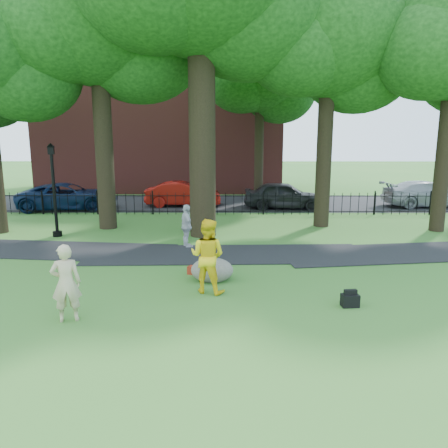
{
  "coord_description": "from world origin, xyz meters",
  "views": [
    {
      "loc": [
        1.03,
        -11.34,
        4.27
      ],
      "look_at": [
        0.94,
        2.0,
        1.53
      ],
      "focal_mm": 35.0,
      "sensor_mm": 36.0,
      "label": 1
    }
  ],
  "objects_px": {
    "woman": "(66,283)",
    "boulder": "(212,268)",
    "man": "(207,256)",
    "lamppost": "(54,191)",
    "red_sedan": "(183,194)"
  },
  "relations": [
    {
      "from": "woman",
      "to": "boulder",
      "type": "relative_size",
      "value": 1.46
    },
    {
      "from": "man",
      "to": "lamppost",
      "type": "bearing_deg",
      "value": -23.68
    },
    {
      "from": "woman",
      "to": "boulder",
      "type": "bearing_deg",
      "value": -154.89
    },
    {
      "from": "lamppost",
      "to": "man",
      "type": "bearing_deg",
      "value": -57.96
    },
    {
      "from": "woman",
      "to": "lamppost",
      "type": "distance_m",
      "value": 9.36
    },
    {
      "from": "lamppost",
      "to": "woman",
      "type": "bearing_deg",
      "value": -80.76
    },
    {
      "from": "man",
      "to": "woman",
      "type": "bearing_deg",
      "value": 52.48
    },
    {
      "from": "woman",
      "to": "red_sedan",
      "type": "distance_m",
      "value": 16.65
    },
    {
      "from": "man",
      "to": "boulder",
      "type": "bearing_deg",
      "value": -74.14
    },
    {
      "from": "boulder",
      "to": "red_sedan",
      "type": "relative_size",
      "value": 0.28
    },
    {
      "from": "woman",
      "to": "lamppost",
      "type": "height_order",
      "value": "lamppost"
    },
    {
      "from": "woman",
      "to": "lamppost",
      "type": "bearing_deg",
      "value": -84.26
    },
    {
      "from": "woman",
      "to": "man",
      "type": "xyz_separation_m",
      "value": [
        3.17,
        1.93,
        0.1
      ]
    },
    {
      "from": "man",
      "to": "boulder",
      "type": "distance_m",
      "value": 1.18
    },
    {
      "from": "woman",
      "to": "lamppost",
      "type": "xyz_separation_m",
      "value": [
        -3.55,
        8.6,
        1.0
      ]
    }
  ]
}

